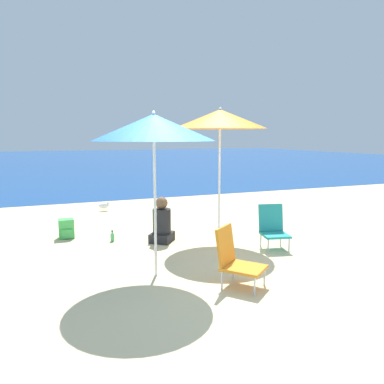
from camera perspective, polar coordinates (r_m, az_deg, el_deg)
ground_plane at (r=5.14m, az=0.50°, el=-12.59°), size 60.00×60.00×0.00m
sea_water at (r=30.83m, az=-18.29°, el=4.66°), size 60.00×40.00×0.01m
beach_umbrella_orange at (r=6.59m, az=4.30°, el=11.01°), size 1.62×1.62×2.35m
beach_umbrella_blue at (r=4.84m, az=-5.84°, el=9.73°), size 1.57×1.57×2.17m
beach_chair_orange at (r=4.74m, az=6.57°, el=-9.86°), size 0.67×0.69×0.74m
beach_chair_teal at (r=6.38m, az=12.20°, el=-5.14°), size 0.51×0.56×0.72m
person_seated_near at (r=6.63m, az=-4.63°, el=-4.82°), size 0.53×0.54×0.80m
backpack_green at (r=7.24m, az=-18.60°, el=-5.33°), size 0.26×0.26×0.35m
water_bottle at (r=6.83m, az=-12.03°, el=-6.74°), size 0.07×0.07×0.20m
seagull at (r=9.58m, az=-13.24°, el=-2.01°), size 0.27×0.11×0.23m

